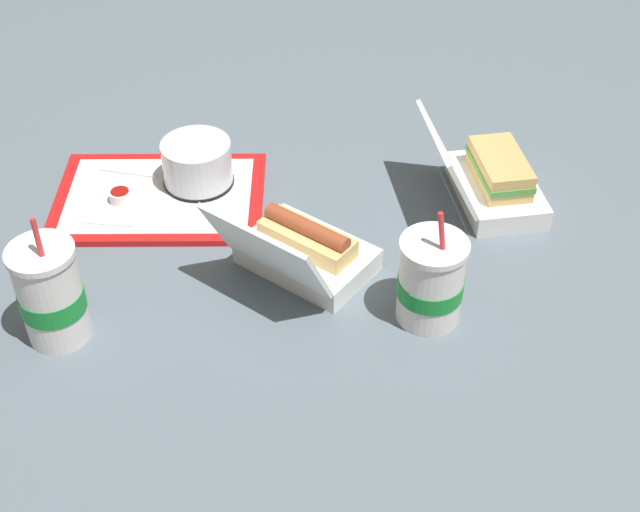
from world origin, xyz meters
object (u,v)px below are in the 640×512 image
clamshell_sandwich_back (492,180)px  soda_cup_left (51,294)px  plastic_fork (129,172)px  food_tray (160,197)px  cake_container (197,164)px  soda_cup_front (431,281)px  clamshell_hotdog_right (302,251)px  ketchup_cup (121,196)px

clamshell_sandwich_back → soda_cup_left: (-0.64, -0.43, 0.04)m
plastic_fork → clamshell_sandwich_back: (0.66, 0.04, 0.03)m
food_tray → cake_container: 0.09m
plastic_fork → soda_cup_front: size_ratio=0.53×
soda_cup_front → clamshell_hotdog_right: bearing=159.5°
ketchup_cup → clamshell_hotdog_right: (0.34, -0.11, 0.01)m
food_tray → soda_cup_front: bearing=-24.5°
cake_container → ketchup_cup: bearing=-146.7°
cake_container → plastic_fork: 0.14m
cake_container → plastic_fork: size_ratio=1.16×
food_tray → soda_cup_front: (0.49, -0.22, 0.06)m
food_tray → soda_cup_front: 0.54m
food_tray → cake_container: bearing=37.0°
cake_container → ketchup_cup: size_ratio=3.19×
clamshell_hotdog_right → soda_cup_front: soda_cup_front is taller
plastic_fork → clamshell_hotdog_right: clamshell_hotdog_right is taller
cake_container → soda_cup_front: bearing=-32.2°
ketchup_cup → clamshell_hotdog_right: bearing=-18.4°
cake_container → soda_cup_left: bearing=-106.4°
food_tray → clamshell_sandwich_back: bearing=8.7°
food_tray → soda_cup_left: bearing=-98.8°
cake_container → clamshell_sandwich_back: 0.53m
ketchup_cup → clamshell_hotdog_right: size_ratio=0.14×
cake_container → plastic_fork: cake_container is taller
ketchup_cup → soda_cup_front: size_ratio=0.19×
food_tray → clamshell_sandwich_back: (0.58, 0.09, 0.04)m
soda_cup_left → cake_container: bearing=73.6°
plastic_fork → clamshell_sandwich_back: size_ratio=0.43×
cake_container → soda_cup_front: size_ratio=0.62×
cake_container → ketchup_cup: 0.15m
clamshell_sandwich_back → food_tray: bearing=-171.3°
food_tray → ketchup_cup: (-0.06, -0.03, 0.02)m
ketchup_cup → plastic_fork: (-0.01, 0.09, -0.01)m
clamshell_hotdog_right → soda_cup_left: soda_cup_left is taller
food_tray → clamshell_hotdog_right: 0.32m
soda_cup_left → clamshell_hotdog_right: bearing=30.4°
ketchup_cup → soda_cup_left: soda_cup_left is taller
soda_cup_left → food_tray: bearing=81.2°
food_tray → soda_cup_front: size_ratio=1.97×
ketchup_cup → soda_cup_front: bearing=-19.2°
cake_container → soda_cup_front: soda_cup_front is taller
clamshell_sandwich_back → soda_cup_front: (-0.09, -0.31, 0.03)m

